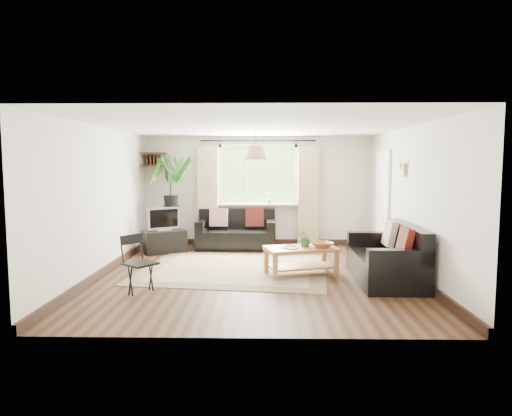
{
  "coord_description": "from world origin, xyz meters",
  "views": [
    {
      "loc": [
        0.15,
        -7.32,
        1.81
      ],
      "look_at": [
        0.0,
        0.4,
        1.05
      ],
      "focal_mm": 32.0,
      "sensor_mm": 36.0,
      "label": 1
    }
  ],
  "objects_px": {
    "coffee_table": "(301,261)",
    "folding_chair": "(141,265)",
    "sofa_back": "(236,230)",
    "tv_stand": "(164,241)",
    "sofa_right": "(385,254)",
    "palm_stand": "(171,202)"
  },
  "relations": [
    {
      "from": "palm_stand",
      "to": "folding_chair",
      "type": "distance_m",
      "value": 3.49
    },
    {
      "from": "sofa_back",
      "to": "palm_stand",
      "type": "distance_m",
      "value": 1.52
    },
    {
      "from": "sofa_back",
      "to": "folding_chair",
      "type": "relative_size",
      "value": 2.05
    },
    {
      "from": "sofa_right",
      "to": "palm_stand",
      "type": "distance_m",
      "value": 4.74
    },
    {
      "from": "sofa_back",
      "to": "sofa_right",
      "type": "distance_m",
      "value": 3.63
    },
    {
      "from": "sofa_right",
      "to": "palm_stand",
      "type": "relative_size",
      "value": 0.88
    },
    {
      "from": "sofa_back",
      "to": "sofa_right",
      "type": "xyz_separation_m",
      "value": [
        2.46,
        -2.67,
        0.02
      ]
    },
    {
      "from": "sofa_back",
      "to": "coffee_table",
      "type": "bearing_deg",
      "value": -62.52
    },
    {
      "from": "sofa_back",
      "to": "folding_chair",
      "type": "height_order",
      "value": "folding_chair"
    },
    {
      "from": "sofa_right",
      "to": "palm_stand",
      "type": "height_order",
      "value": "palm_stand"
    },
    {
      "from": "sofa_back",
      "to": "palm_stand",
      "type": "xyz_separation_m",
      "value": [
        -1.39,
        0.03,
        0.6
      ]
    },
    {
      "from": "coffee_table",
      "to": "folding_chair",
      "type": "xyz_separation_m",
      "value": [
        -2.31,
        -1.09,
        0.18
      ]
    },
    {
      "from": "sofa_back",
      "to": "palm_stand",
      "type": "relative_size",
      "value": 0.83
    },
    {
      "from": "palm_stand",
      "to": "folding_chair",
      "type": "height_order",
      "value": "palm_stand"
    },
    {
      "from": "sofa_right",
      "to": "coffee_table",
      "type": "height_order",
      "value": "sofa_right"
    },
    {
      "from": "sofa_right",
      "to": "tv_stand",
      "type": "distance_m",
      "value": 4.48
    },
    {
      "from": "sofa_right",
      "to": "sofa_back",
      "type": "bearing_deg",
      "value": -136.67
    },
    {
      "from": "coffee_table",
      "to": "tv_stand",
      "type": "relative_size",
      "value": 1.34
    },
    {
      "from": "sofa_right",
      "to": "folding_chair",
      "type": "bearing_deg",
      "value": -77.71
    },
    {
      "from": "sofa_back",
      "to": "tv_stand",
      "type": "xyz_separation_m",
      "value": [
        -1.44,
        -0.48,
        -0.17
      ]
    },
    {
      "from": "coffee_table",
      "to": "tv_stand",
      "type": "bearing_deg",
      "value": 145.12
    },
    {
      "from": "coffee_table",
      "to": "tv_stand",
      "type": "height_order",
      "value": "coffee_table"
    }
  ]
}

